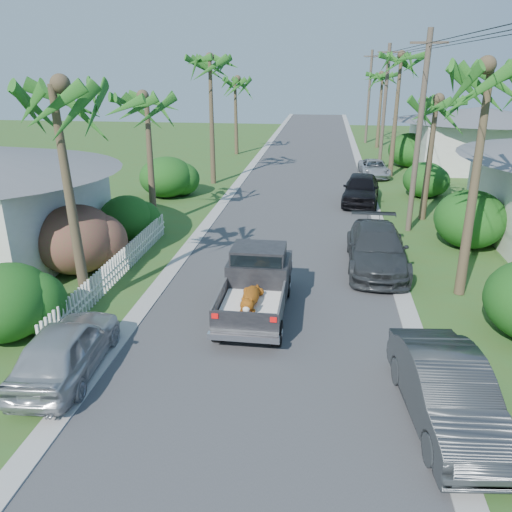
# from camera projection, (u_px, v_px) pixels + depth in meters

# --- Properties ---
(ground) EXTENTS (120.00, 120.00, 0.00)m
(ground) POSITION_uv_depth(u_px,v_px,m) (260.00, 374.00, 12.87)
(ground) COLOR #3C5A22
(ground) RESTS_ON ground
(road) EXTENTS (8.00, 100.00, 0.02)m
(road) POSITION_uv_depth(u_px,v_px,m) (304.00, 176.00, 36.02)
(road) COLOR #38383A
(road) RESTS_ON ground
(curb_left) EXTENTS (0.60, 100.00, 0.06)m
(curb_left) POSITION_uv_depth(u_px,v_px,m) (245.00, 175.00, 36.56)
(curb_left) COLOR #A5A39E
(curb_left) RESTS_ON ground
(curb_right) EXTENTS (0.60, 100.00, 0.06)m
(curb_right) POSITION_uv_depth(u_px,v_px,m) (364.00, 178.00, 35.48)
(curb_right) COLOR #A5A39E
(curb_right) RESTS_ON ground
(pickup_truck) EXTENTS (1.98, 5.12, 2.06)m
(pickup_truck) POSITION_uv_depth(u_px,v_px,m) (257.00, 280.00, 16.06)
(pickup_truck) COLOR black
(pickup_truck) RESTS_ON ground
(parked_car_rn) EXTENTS (2.12, 4.77, 1.52)m
(parked_car_rn) POSITION_uv_depth(u_px,v_px,m) (447.00, 393.00, 10.91)
(parked_car_rn) COLOR #2F3234
(parked_car_rn) RESTS_ON ground
(parked_car_rm) EXTENTS (2.32, 5.52, 1.59)m
(parked_car_rm) POSITION_uv_depth(u_px,v_px,m) (377.00, 249.00, 19.45)
(parked_car_rm) COLOR #303436
(parked_car_rm) RESTS_ON ground
(parked_car_rf) EXTENTS (2.51, 5.10, 1.67)m
(parked_car_rf) POSITION_uv_depth(u_px,v_px,m) (361.00, 189.00, 28.74)
(parked_car_rf) COLOR black
(parked_car_rf) RESTS_ON ground
(parked_car_rd) EXTENTS (2.18, 4.30, 1.16)m
(parked_car_rd) POSITION_uv_depth(u_px,v_px,m) (374.00, 168.00, 35.85)
(parked_car_rd) COLOR #B3B5BA
(parked_car_rd) RESTS_ON ground
(parked_car_ln) EXTENTS (2.01, 4.33, 1.44)m
(parked_car_ln) POSITION_uv_depth(u_px,v_px,m) (66.00, 348.00, 12.71)
(parked_car_ln) COLOR #AEB0B5
(parked_car_ln) RESTS_ON ground
(palm_l_a) EXTENTS (4.40, 4.40, 8.20)m
(palm_l_a) POSITION_uv_depth(u_px,v_px,m) (55.00, 86.00, 13.97)
(palm_l_a) COLOR brown
(palm_l_a) RESTS_ON ground
(palm_l_b) EXTENTS (4.40, 4.40, 7.40)m
(palm_l_b) POSITION_uv_depth(u_px,v_px,m) (145.00, 97.00, 22.65)
(palm_l_b) COLOR brown
(palm_l_b) RESTS_ON ground
(palm_l_c) EXTENTS (4.40, 4.40, 9.20)m
(palm_l_c) POSITION_uv_depth(u_px,v_px,m) (210.00, 59.00, 31.19)
(palm_l_c) COLOR brown
(palm_l_c) RESTS_ON ground
(palm_l_d) EXTENTS (4.40, 4.40, 7.70)m
(palm_l_d) POSITION_uv_depth(u_px,v_px,m) (235.00, 79.00, 42.89)
(palm_l_d) COLOR brown
(palm_l_d) RESTS_ON ground
(palm_r_a) EXTENTS (4.40, 4.40, 8.70)m
(palm_r_a) POSITION_uv_depth(u_px,v_px,m) (493.00, 67.00, 15.00)
(palm_r_a) COLOR brown
(palm_r_a) RESTS_ON ground
(palm_r_b) EXTENTS (4.40, 4.40, 7.20)m
(palm_r_b) POSITION_uv_depth(u_px,v_px,m) (437.00, 100.00, 23.82)
(palm_r_b) COLOR brown
(palm_r_b) RESTS_ON ground
(palm_r_c) EXTENTS (4.40, 4.40, 9.40)m
(palm_r_c) POSITION_uv_depth(u_px,v_px,m) (401.00, 56.00, 33.29)
(palm_r_c) COLOR brown
(palm_r_c) RESTS_ON ground
(palm_r_d) EXTENTS (4.40, 4.40, 8.00)m
(palm_r_d) POSITION_uv_depth(u_px,v_px,m) (383.00, 75.00, 46.71)
(palm_r_d) COLOR brown
(palm_r_d) RESTS_ON ground
(shrub_l_a) EXTENTS (2.60, 2.86, 2.20)m
(shrub_l_a) POSITION_uv_depth(u_px,v_px,m) (6.00, 302.00, 14.35)
(shrub_l_a) COLOR #1C4714
(shrub_l_a) RESTS_ON ground
(shrub_l_b) EXTENTS (3.00, 3.30, 2.60)m
(shrub_l_b) POSITION_uv_depth(u_px,v_px,m) (77.00, 239.00, 18.95)
(shrub_l_b) COLOR #A2173A
(shrub_l_b) RESTS_ON ground
(shrub_l_c) EXTENTS (2.40, 2.64, 2.00)m
(shrub_l_c) POSITION_uv_depth(u_px,v_px,m) (127.00, 218.00, 22.71)
(shrub_l_c) COLOR #1C4714
(shrub_l_c) RESTS_ON ground
(shrub_l_d) EXTENTS (3.20, 3.52, 2.40)m
(shrub_l_d) POSITION_uv_depth(u_px,v_px,m) (166.00, 177.00, 30.12)
(shrub_l_d) COLOR #1C4714
(shrub_l_d) RESTS_ON ground
(shrub_r_b) EXTENTS (3.00, 3.30, 2.50)m
(shrub_r_b) POSITION_uv_depth(u_px,v_px,m) (470.00, 219.00, 21.64)
(shrub_r_b) COLOR #1C4714
(shrub_r_b) RESTS_ON ground
(shrub_r_c) EXTENTS (2.60, 2.86, 2.10)m
(shrub_r_c) POSITION_uv_depth(u_px,v_px,m) (425.00, 180.00, 30.08)
(shrub_r_c) COLOR #1C4714
(shrub_r_c) RESTS_ON ground
(shrub_r_d) EXTENTS (3.20, 3.52, 2.60)m
(shrub_r_d) POSITION_uv_depth(u_px,v_px,m) (409.00, 150.00, 39.19)
(shrub_r_d) COLOR #1C4714
(shrub_r_d) RESTS_ON ground
(picket_fence) EXTENTS (0.10, 11.00, 1.00)m
(picket_fence) POSITION_uv_depth(u_px,v_px,m) (119.00, 266.00, 18.54)
(picket_fence) COLOR white
(picket_fence) RESTS_ON ground
(house_right_far) EXTENTS (9.00, 8.00, 4.60)m
(house_right_far) POSITION_uv_depth(u_px,v_px,m) (477.00, 141.00, 38.27)
(house_right_far) COLOR silver
(house_right_far) RESTS_ON ground
(utility_pole_b) EXTENTS (1.60, 0.26, 9.00)m
(utility_pole_b) POSITION_uv_depth(u_px,v_px,m) (419.00, 134.00, 22.57)
(utility_pole_b) COLOR brown
(utility_pole_b) RESTS_ON ground
(utility_pole_c) EXTENTS (1.60, 0.26, 9.00)m
(utility_pole_c) POSITION_uv_depth(u_px,v_px,m) (384.00, 108.00, 36.47)
(utility_pole_c) COLOR brown
(utility_pole_c) RESTS_ON ground
(utility_pole_d) EXTENTS (1.60, 0.26, 9.00)m
(utility_pole_d) POSITION_uv_depth(u_px,v_px,m) (369.00, 97.00, 50.36)
(utility_pole_d) COLOR brown
(utility_pole_d) RESTS_ON ground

